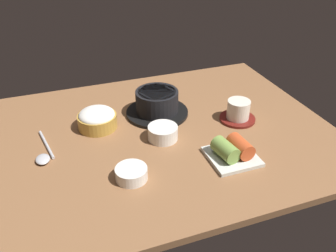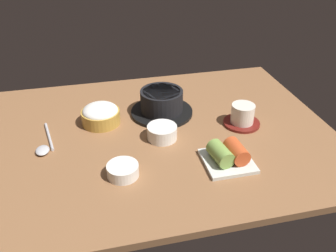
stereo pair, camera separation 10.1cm
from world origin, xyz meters
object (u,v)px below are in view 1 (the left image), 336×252
object	(u,v)px
rice_bowl	(97,118)
side_bowl_near	(131,173)
tea_cup_with_saucer	(238,111)
spoon	(44,154)
kimchi_plate	(233,151)
stone_pot	(157,104)
banchan_cup_center	(163,132)

from	to	relation	value
rice_bowl	side_bowl_near	world-z (taller)	rice_bowl
rice_bowl	tea_cup_with_saucer	world-z (taller)	tea_cup_with_saucer
side_bowl_near	spoon	xyz separation A→B (cm)	(-19.27, 16.37, -1.04)
kimchi_plate	spoon	distance (cm)	49.10
stone_pot	rice_bowl	size ratio (longest dim) A/B	1.69
stone_pot	kimchi_plate	world-z (taller)	stone_pot
rice_bowl	spoon	xyz separation A→B (cm)	(-15.94, -9.54, -2.37)
banchan_cup_center	spoon	size ratio (longest dim) A/B	0.51
rice_bowl	side_bowl_near	bearing A→B (deg)	-82.67
banchan_cup_center	side_bowl_near	world-z (taller)	banchan_cup_center
kimchi_plate	spoon	size ratio (longest dim) A/B	0.74
rice_bowl	spoon	size ratio (longest dim) A/B	0.69
spoon	rice_bowl	bearing A→B (deg)	30.90
side_bowl_near	spoon	bearing A→B (deg)	139.65
tea_cup_with_saucer	rice_bowl	bearing A→B (deg)	165.78
tea_cup_with_saucer	kimchi_plate	xyz separation A→B (cm)	(-10.92, -16.62, -0.66)
tea_cup_with_saucer	spoon	xyz separation A→B (cm)	(-56.78, 0.81, -2.31)
rice_bowl	spoon	bearing A→B (deg)	-149.10
stone_pot	banchan_cup_center	bearing A→B (deg)	-102.28
rice_bowl	kimchi_plate	xyz separation A→B (cm)	(29.93, -26.97, -0.73)
stone_pot	side_bowl_near	bearing A→B (deg)	-119.73
stone_pot	spoon	xyz separation A→B (cm)	(-34.90, -11.00, -3.06)
tea_cup_with_saucer	spoon	world-z (taller)	tea_cup_with_saucer
rice_bowl	banchan_cup_center	bearing A→B (deg)	-37.53
tea_cup_with_saucer	banchan_cup_center	xyz separation A→B (cm)	(-24.87, -1.92, -0.83)
stone_pot	banchan_cup_center	distance (cm)	14.15
side_bowl_near	kimchi_plate	bearing A→B (deg)	-2.29
banchan_cup_center	kimchi_plate	bearing A→B (deg)	-46.49
banchan_cup_center	kimchi_plate	xyz separation A→B (cm)	(13.96, -14.70, 0.17)
stone_pot	tea_cup_with_saucer	xyz separation A→B (cm)	(21.88, -11.81, -0.76)
banchan_cup_center	kimchi_plate	distance (cm)	20.27
rice_bowl	spoon	distance (cm)	18.72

